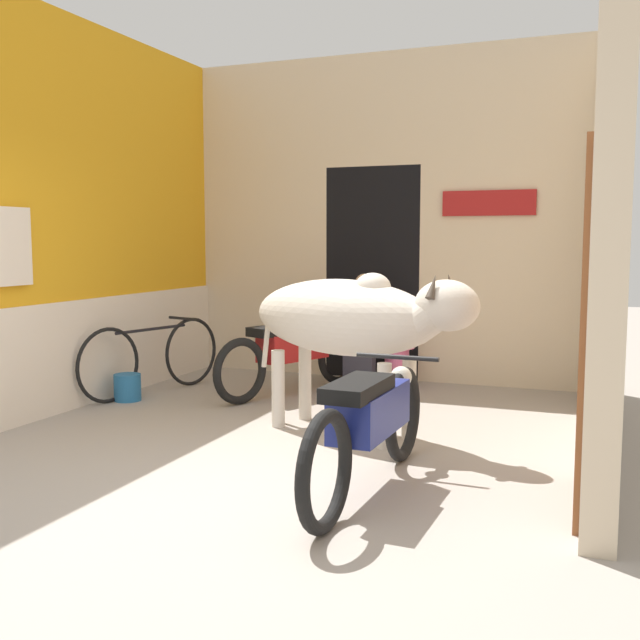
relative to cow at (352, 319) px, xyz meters
name	(u,v)px	position (x,y,z in m)	size (l,w,h in m)	color
ground_plane	(185,499)	(-0.45, -1.80, -0.94)	(30.00, 30.00, 0.00)	#9E9389
wall_left_shopfront	(85,222)	(-2.79, 0.30, 0.80)	(0.25, 4.22, 3.59)	orange
wall_back_with_doorway	(386,240)	(-0.51, 2.69, 0.62)	(4.51, 0.93, 3.59)	beige
wall_right_with_door	(611,211)	(1.88, 0.26, 0.83)	(0.22, 4.22, 3.59)	beige
cow	(352,319)	(0.00, 0.00, 0.00)	(2.10, 1.11, 1.33)	beige
motorcycle_near	(370,421)	(0.54, -1.26, -0.49)	(0.58, 2.10, 0.78)	black
motorcycle_far	(293,351)	(-1.08, 1.31, -0.50)	(0.91, 1.91, 0.76)	black
bicycle	(153,357)	(-2.41, 0.80, -0.56)	(0.59, 1.77, 0.75)	black
shopkeeper_seated	(363,329)	(-0.50, 1.82, -0.31)	(0.45, 0.33, 1.21)	#282833
plastic_stool	(397,364)	(-0.19, 2.05, -0.70)	(0.37, 0.37, 0.45)	#DB6093
bucket	(127,387)	(-2.45, 0.42, -0.81)	(0.26, 0.26, 0.26)	#23669E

